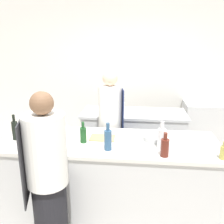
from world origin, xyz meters
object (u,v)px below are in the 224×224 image
object	(u,v)px
chef_at_prep_near	(47,177)
bottle_water	(108,139)
bottle_wine	(165,147)
bowl_mixing_large	(155,138)
bottle_vinegar	(15,130)
bowl_prep_small	(52,132)
bottle_sauce	(83,134)
chef_at_stove	(110,128)
bottle_cooking_oil	(223,152)
stockpot	(115,108)
oven_range	(203,129)
bottle_olive_oil	(162,138)

from	to	relation	value
chef_at_prep_near	bottle_water	size ratio (longest dim) A/B	5.42
bottle_wine	bowl_mixing_large	bearing A→B (deg)	100.12
bottle_vinegar	bowl_mixing_large	xyz separation A→B (m)	(1.64, 0.15, -0.09)
bottle_wine	bowl_prep_small	bearing A→B (deg)	160.97
chef_at_prep_near	bottle_wine	xyz separation A→B (m)	(1.11, 0.34, 0.21)
bottle_sauce	bowl_prep_small	bearing A→B (deg)	155.46
bottle_sauce	bottle_water	size ratio (longest dim) A/B	0.81
bowl_prep_small	bottle_wine	bearing A→B (deg)	-19.03
bowl_prep_small	chef_at_prep_near	bearing A→B (deg)	-74.59
bottle_wine	chef_at_stove	bearing A→B (deg)	123.55
bottle_cooking_oil	stockpot	size ratio (longest dim) A/B	0.58
oven_range	bottle_water	size ratio (longest dim) A/B	3.19
bottle_olive_oil	bowl_prep_small	distance (m)	1.35
oven_range	bottle_olive_oil	xyz separation A→B (m)	(-0.94, -1.91, 0.56)
chef_at_prep_near	bottle_vinegar	xyz separation A→B (m)	(-0.60, 0.60, 0.23)
bottle_sauce	bottle_water	distance (m)	0.35
bottle_cooking_oil	stockpot	xyz separation A→B (m)	(-1.22, 1.41, 0.02)
chef_at_prep_near	bottle_sauce	size ratio (longest dim) A/B	6.67
bottle_cooking_oil	bottle_sauce	xyz separation A→B (m)	(-1.47, 0.26, 0.02)
bottle_vinegar	stockpot	xyz separation A→B (m)	(1.07, 1.15, -0.03)
bottle_wine	bottle_sauce	xyz separation A→B (m)	(-0.89, 0.26, -0.00)
bowl_prep_small	chef_at_stove	bearing A→B (deg)	39.07
oven_range	bottle_vinegar	world-z (taller)	bottle_vinegar
bowl_mixing_large	bottle_cooking_oil	bearing A→B (deg)	-32.22
oven_range	bottle_sauce	size ratio (longest dim) A/B	3.93
chef_at_stove	bowl_mixing_large	distance (m)	0.85
bottle_olive_oil	bottle_vinegar	size ratio (longest dim) A/B	1.00
bottle_olive_oil	bottle_wine	xyz separation A→B (m)	(0.02, -0.20, -0.02)
bottle_wine	bottle_sauce	size ratio (longest dim) A/B	1.03
bottle_sauce	bowl_prep_small	size ratio (longest dim) A/B	1.24
chef_at_prep_near	bowl_mixing_large	xyz separation A→B (m)	(1.04, 0.75, 0.14)
bottle_water	bowl_prep_small	xyz separation A→B (m)	(-0.75, 0.37, -0.09)
bottle_cooking_oil	bottle_sauce	distance (m)	1.49
bottle_sauce	bowl_mixing_large	xyz separation A→B (m)	(0.82, 0.15, -0.07)
bottle_olive_oil	stockpot	xyz separation A→B (m)	(-0.63, 1.22, -0.03)
chef_at_stove	bowl_prep_small	distance (m)	0.87
bowl_mixing_large	stockpot	distance (m)	1.16
chef_at_stove	bottle_sauce	xyz separation A→B (m)	(-0.23, -0.74, 0.19)
chef_at_prep_near	bottle_sauce	bearing A→B (deg)	-36.96
oven_range	bowl_prep_small	xyz separation A→B (m)	(-2.25, -1.64, 0.48)
stockpot	bottle_vinegar	bearing A→B (deg)	-132.86
bottle_olive_oil	bowl_prep_small	bearing A→B (deg)	168.66
chef_at_stove	stockpot	size ratio (longest dim) A/B	5.21
chef_at_stove	bottle_cooking_oil	size ratio (longest dim) A/B	9.00
stockpot	bottle_olive_oil	bearing A→B (deg)	-62.75
bowl_prep_small	stockpot	world-z (taller)	stockpot
bottle_sauce	bottle_water	world-z (taller)	bottle_water
oven_range	bottle_wine	distance (m)	2.36
bottle_vinegar	chef_at_stove	bearing A→B (deg)	35.41
bottle_cooking_oil	bowl_prep_small	distance (m)	1.96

